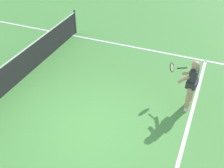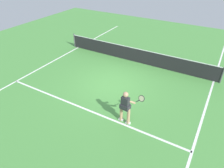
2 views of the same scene
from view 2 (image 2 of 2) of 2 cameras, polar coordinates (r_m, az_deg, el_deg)
ground_plane at (r=11.22m, az=0.02°, el=-0.00°), size 26.79×26.79×0.00m
service_line_marking at (r=9.58m, az=-7.49°, el=-6.93°), size 9.60×0.10×0.01m
sideline_left_marking at (r=13.94m, az=-17.37°, el=5.44°), size 0.10×18.61×0.01m
sideline_right_marking at (r=10.16m, az=24.32°, el=-7.43°), size 0.10×18.61×0.01m
court_net at (r=13.44m, az=6.80°, el=8.00°), size 10.28×0.08×1.03m
tennis_player at (r=8.34m, az=3.86°, el=-6.17°), size 0.84×0.92×1.55m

